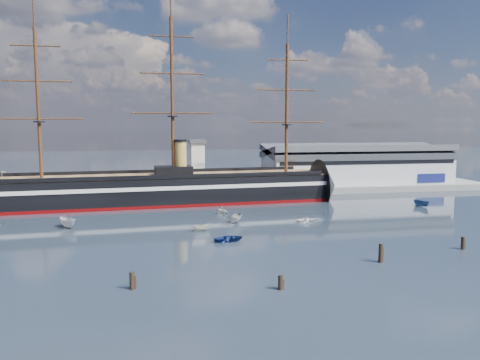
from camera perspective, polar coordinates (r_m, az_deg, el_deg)
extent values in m
plane|color=#1C242D|center=(111.04, -4.94, -4.42)|extent=(600.00, 600.00, 0.00)
cube|color=slate|center=(147.50, -2.57, -1.64)|extent=(180.00, 18.00, 2.00)
cube|color=#B7BABC|center=(164.44, 13.98, 1.49)|extent=(62.00, 20.00, 10.00)
cube|color=#3F4247|center=(164.05, 14.04, 3.44)|extent=(63.00, 21.00, 2.00)
cube|color=silver|center=(142.63, -5.20, 1.70)|extent=(4.00, 4.00, 14.00)
cube|color=#3F4247|center=(142.18, -5.23, 4.71)|extent=(5.00, 5.00, 1.00)
cube|color=black|center=(129.61, -8.96, -1.08)|extent=(88.83, 21.47, 7.00)
cube|color=silver|center=(129.45, -8.97, -0.56)|extent=(90.84, 21.83, 1.00)
cube|color=#5D0405|center=(130.15, -8.93, -2.68)|extent=(90.84, 21.79, 0.90)
cone|color=black|center=(139.25, 10.54, -0.70)|extent=(11.96, 16.34, 15.68)
cube|color=brown|center=(129.17, -8.99, 0.50)|extent=(88.75, 20.19, 0.40)
cube|color=black|center=(129.12, -8.11, 1.14)|extent=(10.36, 6.61, 2.50)
cylinder|color=#AE9246|center=(128.94, -7.25, 2.70)|extent=(3.20, 3.20, 9.00)
cylinder|color=#381E0F|center=(131.38, -23.39, 8.53)|extent=(0.90, 0.90, 38.00)
cylinder|color=#381E0F|center=(128.73, -8.26, 9.94)|extent=(0.90, 0.90, 42.00)
cylinder|color=#381E0F|center=(134.08, 5.71, 8.56)|extent=(0.90, 0.90, 36.00)
imported|color=silver|center=(104.55, -20.21, -5.51)|extent=(7.40, 5.68, 2.81)
imported|color=navy|center=(87.30, -1.37, -7.47)|extent=(1.81, 3.60, 1.61)
imported|color=gray|center=(102.01, -0.59, -5.39)|extent=(6.80, 5.33, 2.59)
imported|color=beige|center=(113.77, -2.18, -4.13)|extent=(6.12, 4.29, 2.06)
imported|color=white|center=(104.84, 8.32, -5.13)|extent=(1.47, 3.28, 1.50)
imported|color=navy|center=(132.63, 21.23, -3.03)|extent=(5.81, 3.95, 2.18)
imported|color=beige|center=(95.78, -4.67, -6.22)|extent=(2.13, 4.52, 1.74)
cylinder|color=black|center=(64.43, -13.02, -12.85)|extent=(0.64, 0.64, 3.07)
cylinder|color=black|center=(62.94, 4.94, -13.18)|extent=(0.64, 0.64, 2.67)
cylinder|color=black|center=(77.50, 16.72, -9.60)|extent=(0.64, 0.64, 3.72)
cylinder|color=black|center=(90.41, 25.48, -7.64)|extent=(0.64, 0.64, 2.93)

